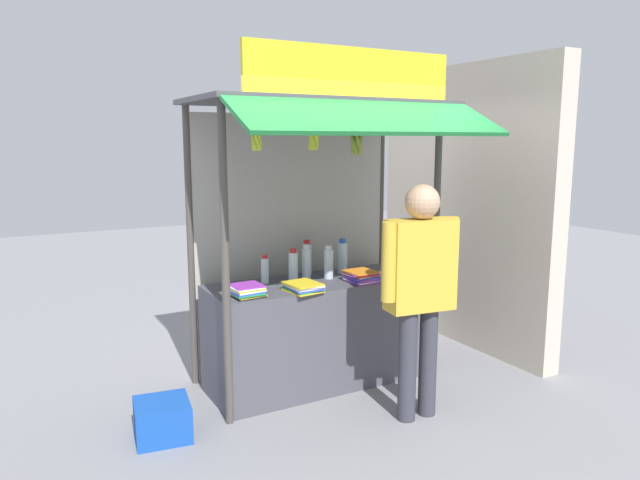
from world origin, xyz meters
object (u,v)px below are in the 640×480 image
water_bottle_front_left (293,266)px  magazine_stack_mid_right (362,276)px  banana_bunch_inner_left (313,140)px  plastic_crate (162,420)px  water_bottle_front_right (342,257)px  water_bottle_mid_left (329,263)px  water_bottle_left (306,262)px  magazine_stack_back_left (247,291)px  banana_bunch_rightmost (257,141)px  vendor_person (420,280)px  banana_bunch_leftmost (356,144)px  water_bottle_back_right (307,258)px  magazine_stack_center (303,287)px  water_bottle_far_left (265,270)px

water_bottle_front_left → magazine_stack_mid_right: water_bottle_front_left is taller
banana_bunch_inner_left → plastic_crate: 2.26m
plastic_crate → water_bottle_front_left: bearing=18.3°
water_bottle_front_right → water_bottle_mid_left: water_bottle_front_right is taller
water_bottle_left → banana_bunch_inner_left: 1.21m
water_bottle_left → magazine_stack_back_left: 0.75m
water_bottle_mid_left → banana_bunch_rightmost: size_ratio=1.10×
banana_bunch_rightmost → vendor_person: size_ratio=0.15×
vendor_person → banana_bunch_leftmost: bearing=124.2°
magazine_stack_mid_right → vendor_person: vendor_person is taller
magazine_stack_mid_right → banana_bunch_inner_left: banana_bunch_inner_left is taller
water_bottle_left → water_bottle_back_right: water_bottle_back_right is taller
water_bottle_left → banana_bunch_rightmost: bearing=-139.8°
magazine_stack_center → banana_bunch_inner_left: size_ratio=1.24×
vendor_person → water_bottle_mid_left: bearing=109.8°
water_bottle_far_left → vendor_person: (0.76, -1.08, 0.05)m
banana_bunch_rightmost → water_bottle_front_left: bearing=44.7°
water_bottle_front_left → banana_bunch_inner_left: (-0.09, -0.53, 1.04)m
vendor_person → plastic_crate: size_ratio=4.71×
water_bottle_front_left → banana_bunch_rightmost: size_ratio=1.08×
water_bottle_front_right → banana_bunch_leftmost: size_ratio=1.02×
water_bottle_front_right → magazine_stack_mid_right: water_bottle_front_right is taller
water_bottle_far_left → banana_bunch_inner_left: bearing=-76.4°
water_bottle_mid_left → plastic_crate: size_ratio=0.77×
water_bottle_front_right → magazine_stack_back_left: bearing=-162.4°
water_bottle_front_right → banana_bunch_inner_left: 1.34m
water_bottle_front_left → plastic_crate: bearing=-161.7°
water_bottle_mid_left → magazine_stack_center: bearing=-144.5°
water_bottle_front_right → vendor_person: (0.00, -1.10, 0.02)m
magazine_stack_center → plastic_crate: 1.42m
water_bottle_far_left → water_bottle_mid_left: 0.56m
magazine_stack_center → banana_bunch_rightmost: size_ratio=1.23×
vendor_person → banana_bunch_rightmost: bearing=162.4°
water_bottle_back_right → banana_bunch_leftmost: banana_bunch_leftmost is taller
water_bottle_far_left → plastic_crate: 1.42m
water_bottle_back_right → banana_bunch_leftmost: bearing=-86.1°
water_bottle_front_right → magazine_stack_mid_right: 0.38m
magazine_stack_mid_right → plastic_crate: size_ratio=0.76×
magazine_stack_mid_right → banana_bunch_rightmost: banana_bunch_rightmost is taller
water_bottle_left → plastic_crate: 1.72m
magazine_stack_center → banana_bunch_inner_left: (-0.02, -0.20, 1.14)m
water_bottle_front_left → water_bottle_front_right: 0.53m
water_bottle_left → water_bottle_back_right: bearing=60.8°
water_bottle_mid_left → magazine_stack_back_left: bearing=-166.1°
magazine_stack_center → water_bottle_far_left: bearing=112.2°
water_bottle_mid_left → plastic_crate: (-1.55, -0.36, -0.90)m
water_bottle_left → banana_bunch_inner_left: banana_bunch_inner_left is taller
water_bottle_front_right → banana_bunch_leftmost: banana_bunch_leftmost is taller
water_bottle_back_right → banana_bunch_leftmost: size_ratio=1.01×
water_bottle_far_left → banana_bunch_inner_left: banana_bunch_inner_left is taller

